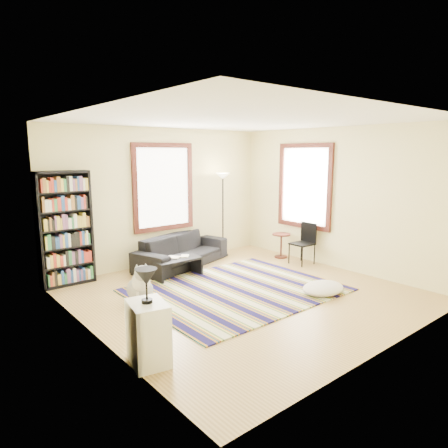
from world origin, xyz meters
TOP-DOWN VIEW (x-y plane):
  - floor at (0.00, 0.00)m, footprint 5.00×5.00m
  - ceiling at (0.00, 0.00)m, footprint 5.00×5.00m
  - wall_back at (0.00, 2.55)m, footprint 5.00×0.10m
  - wall_front at (0.00, -2.55)m, footprint 5.00×0.10m
  - wall_left at (-2.55, 0.00)m, footprint 0.10×5.00m
  - wall_right at (2.55, 0.00)m, footprint 0.10×5.00m
  - window_back at (0.00, 2.47)m, footprint 1.20×0.06m
  - window_right at (2.47, 0.80)m, footprint 0.06×1.20m
  - rug at (0.01, 0.18)m, footprint 3.26×2.61m
  - sofa at (0.15, 2.05)m, footprint 1.46×2.32m
  - bookshelf at (-2.08, 2.32)m, footprint 0.90×0.30m
  - coffee_table at (-0.37, 1.47)m, footprint 0.91×0.52m
  - book_a at (-0.47, 1.47)m, footprint 0.30×0.29m
  - book_b at (-0.22, 1.52)m, footprint 0.24×0.25m
  - floor_cushion at (1.01, -0.85)m, footprint 0.89×0.75m
  - floor_lamp at (1.32, 2.15)m, footprint 0.36×0.36m
  - side_table at (2.20, 1.18)m, footprint 0.51×0.51m
  - folding_chair at (2.15, 0.55)m, footprint 0.43×0.41m
  - white_cabinet at (-2.30, -0.99)m, footprint 0.48×0.57m
  - table_lamp at (-2.30, -0.99)m, footprint 0.25×0.25m
  - dog at (-1.48, 0.79)m, footprint 0.59×0.71m

SIDE VIEW (x-z plane):
  - floor at x=0.00m, z-range -0.10..0.00m
  - rug at x=0.01m, z-range 0.00..0.02m
  - floor_cushion at x=1.01m, z-range 0.00..0.19m
  - coffee_table at x=-0.37m, z-range 0.00..0.36m
  - side_table at x=2.20m, z-range 0.00..0.54m
  - dog at x=-1.48m, z-range 0.00..0.62m
  - sofa at x=0.15m, z-range 0.00..0.63m
  - white_cabinet at x=-2.30m, z-range 0.00..0.70m
  - book_b at x=-0.22m, z-range 0.36..0.38m
  - book_a at x=-0.47m, z-range 0.36..0.38m
  - folding_chair at x=2.15m, z-range 0.00..0.86m
  - table_lamp at x=-2.30m, z-range 0.70..1.08m
  - floor_lamp at x=1.32m, z-range 0.00..1.86m
  - bookshelf at x=-2.08m, z-range 0.00..2.00m
  - wall_back at x=0.00m, z-range 0.00..2.80m
  - wall_front at x=0.00m, z-range 0.00..2.80m
  - wall_left at x=-2.55m, z-range 0.00..2.80m
  - wall_right at x=2.55m, z-range 0.00..2.80m
  - window_back at x=0.00m, z-range 0.80..2.40m
  - window_right at x=2.47m, z-range 0.80..2.40m
  - ceiling at x=0.00m, z-range 2.80..2.90m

